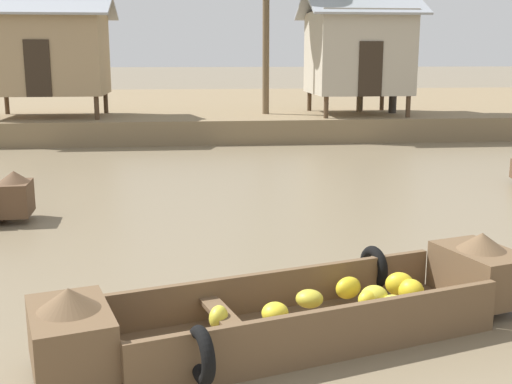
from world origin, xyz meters
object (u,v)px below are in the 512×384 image
at_px(stilt_house_mid_right, 358,51).
at_px(vendor_person, 393,87).
at_px(stilt_house_mid_left, 46,52).
at_px(banana_boat, 305,309).

relative_size(stilt_house_mid_right, vendor_person, 2.64).
bearing_deg(stilt_house_mid_left, stilt_house_mid_right, -0.18).
distance_m(stilt_house_mid_left, stilt_house_mid_right, 10.77).
relative_size(banana_boat, stilt_house_mid_right, 1.23).
bearing_deg(vendor_person, stilt_house_mid_left, -179.07).
relative_size(banana_boat, vendor_person, 3.24).
bearing_deg(vendor_person, stilt_house_mid_right, -170.89).
bearing_deg(banana_boat, vendor_person, 69.43).
bearing_deg(vendor_person, banana_boat, -110.57).
relative_size(stilt_house_mid_left, vendor_person, 2.77).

